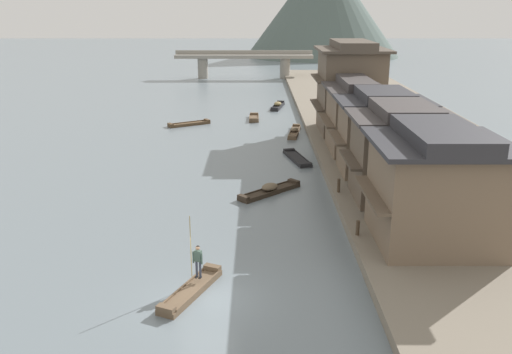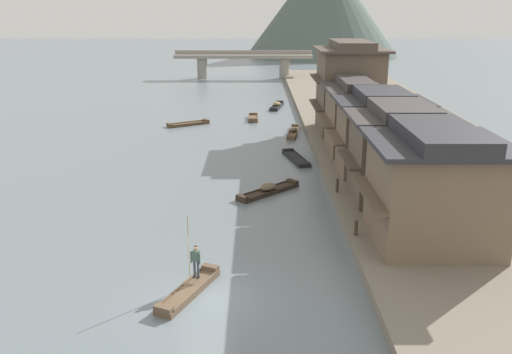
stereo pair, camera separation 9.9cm
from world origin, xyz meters
The scene contains 19 objects.
ground_plane centered at (0.00, 0.00, 0.00)m, with size 400.00×400.00×0.00m, color slate.
riverbank_right centered at (16.32, 30.00, 0.28)m, with size 18.00×110.00×0.56m, color slate.
boat_foreground_poled centered at (-0.80, 0.53, 0.16)m, with size 2.61×4.38×0.48m.
boatman_person centered at (-0.53, 1.19, 1.49)m, with size 0.55×0.34×3.04m.
boat_moored_nearest centered at (-5.16, 36.89, 0.14)m, with size 4.55×3.33×0.42m.
boat_moored_second centered at (3.11, 14.32, 0.24)m, with size 4.49×4.35×0.73m.
boat_moored_third centered at (4.93, 47.47, 0.25)m, with size 2.05×5.39×0.76m.
boat_moored_far centered at (1.92, 39.91, 0.17)m, with size 1.09×3.56×0.48m.
boat_midriver_drifting centered at (6.05, 32.72, 0.21)m, with size 1.71×5.75×0.66m.
boat_midriver_upstream centered at (5.63, 22.90, 0.12)m, with size 2.22×5.13×0.38m.
house_waterfront_nearest centered at (11.45, 5.14, 3.56)m, with size 7.14×6.87×6.14m.
house_waterfront_second centered at (11.33, 11.73, 3.58)m, with size 6.89×5.57×6.14m.
house_waterfront_tall centered at (11.36, 17.62, 3.58)m, with size 6.95×5.46×6.14m.
house_waterfront_narrow centered at (10.47, 24.03, 3.57)m, with size 5.19×7.13×6.14m.
house_waterfront_far centered at (11.29, 31.43, 4.86)m, with size 6.83×7.68×8.74m.
mooring_post_dock_near centered at (7.67, 5.85, 0.98)m, with size 0.20×0.20×0.83m, color #473828.
mooring_post_dock_mid centered at (7.67, 12.97, 1.02)m, with size 0.20×0.20×0.92m, color #473828.
stone_bridge centered at (0.00, 76.74, 3.15)m, with size 24.42×2.40×4.85m.
hill_far_west centered at (19.16, 122.47, 12.90)m, with size 38.97×38.97×25.80m, color #4C5B56.
Camera 1 is at (2.15, -21.32, 12.48)m, focal length 38.09 mm.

